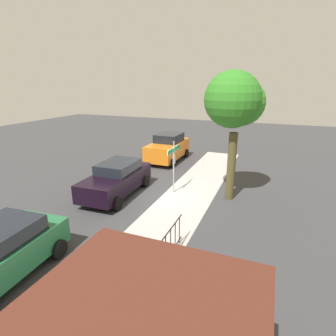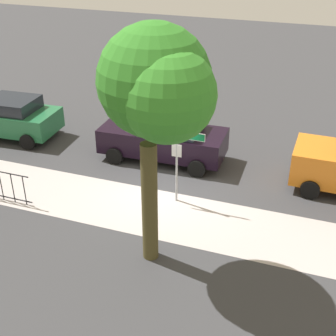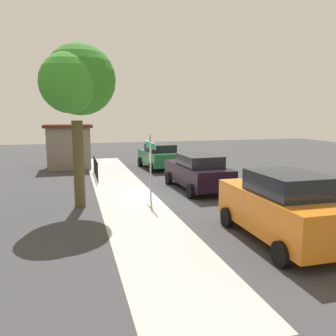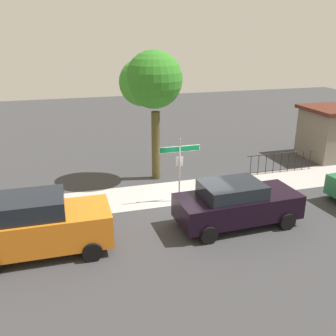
{
  "view_description": "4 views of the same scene",
  "coord_description": "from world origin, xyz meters",
  "px_view_note": "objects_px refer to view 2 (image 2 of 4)",
  "views": [
    {
      "loc": [
        12.04,
        5.11,
        5.63
      ],
      "look_at": [
        -0.98,
        -0.09,
        1.19
      ],
      "focal_mm": 28.67,
      "sensor_mm": 36.0,
      "label": 1
    },
    {
      "loc": [
        -4.75,
        12.68,
        8.21
      ],
      "look_at": [
        -0.34,
        0.57,
        1.24
      ],
      "focal_mm": 50.03,
      "sensor_mm": 36.0,
      "label": 2
    },
    {
      "loc": [
        -14.36,
        3.49,
        3.63
      ],
      "look_at": [
        -1.31,
        -0.16,
        1.48
      ],
      "focal_mm": 36.22,
      "sensor_mm": 36.0,
      "label": 3
    },
    {
      "loc": [
        -5.23,
        -13.73,
        6.9
      ],
      "look_at": [
        -0.9,
        1.02,
        1.34
      ],
      "focal_mm": 39.87,
      "sensor_mm": 36.0,
      "label": 4
    }
  ],
  "objects_px": {
    "car_black": "(164,138)",
    "street_sign": "(177,147)",
    "shade_tree": "(155,87)",
    "car_green": "(10,117)"
  },
  "relations": [
    {
      "from": "street_sign",
      "to": "shade_tree",
      "type": "bearing_deg",
      "value": 98.9
    },
    {
      "from": "street_sign",
      "to": "car_black",
      "type": "distance_m",
      "value": 3.17
    },
    {
      "from": "shade_tree",
      "to": "car_green",
      "type": "bearing_deg",
      "value": -31.56
    },
    {
      "from": "street_sign",
      "to": "car_green",
      "type": "distance_m",
      "value": 8.6
    },
    {
      "from": "shade_tree",
      "to": "car_black",
      "type": "distance_m",
      "value": 7.0
    },
    {
      "from": "street_sign",
      "to": "car_black",
      "type": "height_order",
      "value": "street_sign"
    },
    {
      "from": "shade_tree",
      "to": "car_black",
      "type": "height_order",
      "value": "shade_tree"
    },
    {
      "from": "car_black",
      "to": "car_green",
      "type": "relative_size",
      "value": 1.13
    },
    {
      "from": "car_black",
      "to": "street_sign",
      "type": "bearing_deg",
      "value": 116.05
    },
    {
      "from": "street_sign",
      "to": "car_black",
      "type": "xyz_separation_m",
      "value": [
        1.4,
        -2.64,
        -1.05
      ]
    }
  ]
}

